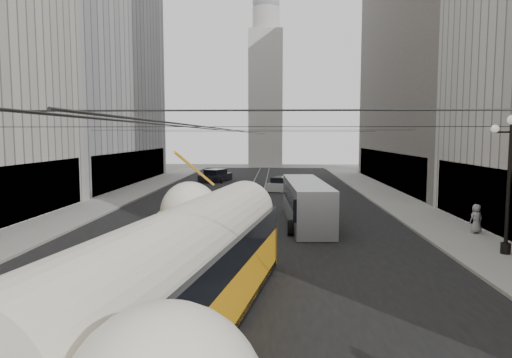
# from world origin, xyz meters

# --- Properties ---
(road) EXTENTS (20.00, 85.00, 0.02)m
(road) POSITION_xyz_m (0.00, 32.50, 0.00)
(road) COLOR black
(road) RESTS_ON ground
(sidewalk_left) EXTENTS (4.00, 72.00, 0.15)m
(sidewalk_left) POSITION_xyz_m (-12.00, 36.00, 0.07)
(sidewalk_left) COLOR gray
(sidewalk_left) RESTS_ON ground
(sidewalk_right) EXTENTS (4.00, 72.00, 0.15)m
(sidewalk_right) POSITION_xyz_m (12.00, 36.00, 0.07)
(sidewalk_right) COLOR gray
(sidewalk_right) RESTS_ON ground
(rail_left) EXTENTS (0.12, 85.00, 0.04)m
(rail_left) POSITION_xyz_m (-0.75, 32.50, 0.00)
(rail_left) COLOR gray
(rail_left) RESTS_ON ground
(rail_right) EXTENTS (0.12, 85.00, 0.04)m
(rail_right) POSITION_xyz_m (0.75, 32.50, 0.00)
(rail_right) COLOR gray
(rail_right) RESTS_ON ground
(building_left_far) EXTENTS (12.60, 28.60, 28.60)m
(building_left_far) POSITION_xyz_m (-19.99, 48.00, 14.31)
(building_left_far) COLOR #999999
(building_left_far) RESTS_ON ground
(building_right_far) EXTENTS (12.60, 32.60, 32.60)m
(building_right_far) POSITION_xyz_m (20.00, 48.00, 16.31)
(building_right_far) COLOR #514C47
(building_right_far) RESTS_ON ground
(distant_tower) EXTENTS (6.00, 6.00, 31.36)m
(distant_tower) POSITION_xyz_m (0.00, 80.00, 14.97)
(distant_tower) COLOR #B2AFA8
(distant_tower) RESTS_ON ground
(lamppost_right_mid) EXTENTS (1.86, 0.44, 6.37)m
(lamppost_right_mid) POSITION_xyz_m (12.60, 18.00, 3.74)
(lamppost_right_mid) COLOR black
(lamppost_right_mid) RESTS_ON sidewalk_right
(catenary) EXTENTS (25.00, 72.00, 0.23)m
(catenary) POSITION_xyz_m (0.12, 31.49, 5.88)
(catenary) COLOR black
(catenary) RESTS_ON ground
(streetcar) EXTENTS (5.06, 16.68, 3.70)m
(streetcar) POSITION_xyz_m (-0.50, 8.88, 1.81)
(streetcar) COLOR #F9A515
(streetcar) RESTS_ON ground
(city_bus) EXTENTS (2.76, 10.70, 2.69)m
(city_bus) POSITION_xyz_m (3.88, 25.60, 1.47)
(city_bus) COLOR #999B9E
(city_bus) RESTS_ON ground
(sedan_white_far) EXTENTS (3.14, 4.73, 1.38)m
(sedan_white_far) POSITION_xyz_m (2.52, 43.01, 0.63)
(sedan_white_far) COLOR silver
(sedan_white_far) RESTS_ON ground
(sedan_dark_far) EXTENTS (3.73, 5.21, 1.52)m
(sedan_dark_far) POSITION_xyz_m (-5.36, 51.33, 0.69)
(sedan_dark_far) COLOR black
(sedan_dark_far) RESTS_ON ground
(pedestrian_sidewalk_right) EXTENTS (0.91, 0.73, 1.63)m
(pedestrian_sidewalk_right) POSITION_xyz_m (13.16, 22.49, 0.97)
(pedestrian_sidewalk_right) COLOR gray
(pedestrian_sidewalk_right) RESTS_ON sidewalk_right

